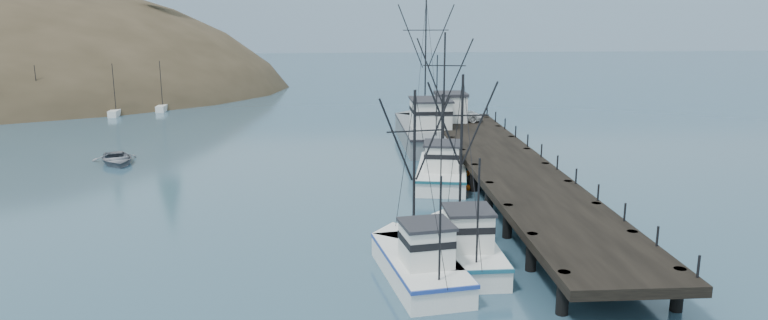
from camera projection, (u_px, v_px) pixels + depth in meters
ground at (306, 284)px, 33.30m from camera, size 400.00×400.00×0.00m
pier at (510, 168)px, 49.37m from camera, size 6.00×44.00×2.00m
distant_ridge at (366, 48)px, 199.10m from camera, size 360.00×40.00×26.00m
distant_ridge_far at (202, 45)px, 210.43m from camera, size 180.00×25.00×18.00m
moored_sailboats at (71, 107)px, 86.51m from camera, size 24.63×17.55×6.35m
trawler_near at (462, 246)px, 36.20m from camera, size 3.36×9.78×10.14m
trawler_mid at (418, 262)px, 33.95m from camera, size 4.50×9.55×9.65m
trawler_far at (442, 170)px, 52.32m from camera, size 5.26×11.34×11.52m
work_vessel at (427, 130)px, 66.22m from camera, size 5.12×16.87×13.98m
pier_shed at (451, 107)px, 66.37m from camera, size 3.00×3.20×2.80m
pickup_truck at (458, 115)px, 66.33m from camera, size 4.87×2.44×1.32m
motorboat at (117, 163)px, 58.05m from camera, size 5.47×6.24×1.08m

